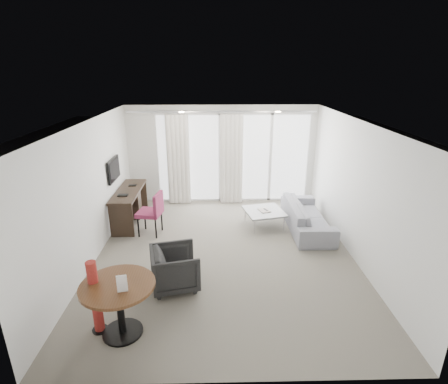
{
  "coord_description": "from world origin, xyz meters",
  "views": [
    {
      "loc": [
        -0.16,
        -6.12,
        3.53
      ],
      "look_at": [
        0.0,
        0.6,
        1.1
      ],
      "focal_mm": 28.0,
      "sensor_mm": 36.0,
      "label": 1
    }
  ],
  "objects_px": {
    "red_lamp": "(95,297)",
    "rattan_chair_a": "(261,176)",
    "desk": "(130,206)",
    "coffee_table": "(264,218)",
    "tub_armchair": "(175,268)",
    "sofa": "(307,216)",
    "rattan_chair_b": "(270,167)",
    "round_table": "(120,309)",
    "desk_chair": "(149,213)"
  },
  "relations": [
    {
      "from": "red_lamp",
      "to": "rattan_chair_a",
      "type": "bearing_deg",
      "value": 63.25
    },
    {
      "from": "red_lamp",
      "to": "rattan_chair_a",
      "type": "relative_size",
      "value": 1.32
    },
    {
      "from": "red_lamp",
      "to": "rattan_chair_a",
      "type": "distance_m",
      "value": 6.64
    },
    {
      "from": "desk",
      "to": "coffee_table",
      "type": "bearing_deg",
      "value": -5.48
    },
    {
      "from": "desk",
      "to": "tub_armchair",
      "type": "height_order",
      "value": "desk"
    },
    {
      "from": "sofa",
      "to": "rattan_chair_a",
      "type": "distance_m",
      "value": 2.81
    },
    {
      "from": "rattan_chair_b",
      "to": "coffee_table",
      "type": "bearing_deg",
      "value": -100.4
    },
    {
      "from": "round_table",
      "to": "rattan_chair_b",
      "type": "bearing_deg",
      "value": 66.19
    },
    {
      "from": "rattan_chair_a",
      "to": "sofa",
      "type": "bearing_deg",
      "value": -89.26
    },
    {
      "from": "round_table",
      "to": "sofa",
      "type": "xyz_separation_m",
      "value": [
        3.39,
        3.29,
        -0.09
      ]
    },
    {
      "from": "desk_chair",
      "to": "round_table",
      "type": "relative_size",
      "value": 0.97
    },
    {
      "from": "tub_armchair",
      "to": "coffee_table",
      "type": "height_order",
      "value": "tub_armchair"
    },
    {
      "from": "rattan_chair_b",
      "to": "desk",
      "type": "bearing_deg",
      "value": -139.44
    },
    {
      "from": "sofa",
      "to": "rattan_chair_b",
      "type": "relative_size",
      "value": 2.58
    },
    {
      "from": "desk",
      "to": "round_table",
      "type": "relative_size",
      "value": 1.7
    },
    {
      "from": "tub_armchair",
      "to": "sofa",
      "type": "bearing_deg",
      "value": -64.78
    },
    {
      "from": "desk_chair",
      "to": "sofa",
      "type": "relative_size",
      "value": 0.46
    },
    {
      "from": "round_table",
      "to": "coffee_table",
      "type": "xyz_separation_m",
      "value": [
        2.43,
        3.45,
        -0.21
      ]
    },
    {
      "from": "sofa",
      "to": "round_table",
      "type": "bearing_deg",
      "value": 134.15
    },
    {
      "from": "desk_chair",
      "to": "tub_armchair",
      "type": "distance_m",
      "value": 2.15
    },
    {
      "from": "rattan_chair_a",
      "to": "desk_chair",
      "type": "bearing_deg",
      "value": -148.56
    },
    {
      "from": "red_lamp",
      "to": "tub_armchair",
      "type": "bearing_deg",
      "value": 47.05
    },
    {
      "from": "desk",
      "to": "rattan_chair_a",
      "type": "height_order",
      "value": "rattan_chair_a"
    },
    {
      "from": "round_table",
      "to": "rattan_chair_a",
      "type": "relative_size",
      "value": 1.2
    },
    {
      "from": "desk",
      "to": "round_table",
      "type": "xyz_separation_m",
      "value": [
        0.73,
        -3.75,
        0.0
      ]
    },
    {
      "from": "coffee_table",
      "to": "round_table",
      "type": "bearing_deg",
      "value": -125.18
    },
    {
      "from": "desk_chair",
      "to": "tub_armchair",
      "type": "bearing_deg",
      "value": -58.64
    },
    {
      "from": "round_table",
      "to": "tub_armchair",
      "type": "distance_m",
      "value": 1.26
    },
    {
      "from": "rattan_chair_a",
      "to": "rattan_chair_b",
      "type": "bearing_deg",
      "value": 52.04
    },
    {
      "from": "round_table",
      "to": "tub_armchair",
      "type": "height_order",
      "value": "round_table"
    },
    {
      "from": "tub_armchair",
      "to": "rattan_chair_a",
      "type": "height_order",
      "value": "rattan_chair_a"
    },
    {
      "from": "round_table",
      "to": "red_lamp",
      "type": "xyz_separation_m",
      "value": [
        -0.34,
        0.06,
        0.15
      ]
    },
    {
      "from": "round_table",
      "to": "sofa",
      "type": "bearing_deg",
      "value": 44.15
    },
    {
      "from": "red_lamp",
      "to": "coffee_table",
      "type": "relative_size",
      "value": 1.31
    },
    {
      "from": "desk",
      "to": "sofa",
      "type": "bearing_deg",
      "value": -6.4
    },
    {
      "from": "coffee_table",
      "to": "rattan_chair_a",
      "type": "height_order",
      "value": "rattan_chair_a"
    },
    {
      "from": "coffee_table",
      "to": "rattan_chair_a",
      "type": "distance_m",
      "value": 2.57
    },
    {
      "from": "desk_chair",
      "to": "rattan_chair_b",
      "type": "distance_m",
      "value": 5.08
    },
    {
      "from": "desk_chair",
      "to": "sofa",
      "type": "distance_m",
      "value": 3.54
    },
    {
      "from": "rattan_chair_a",
      "to": "rattan_chair_b",
      "type": "distance_m",
      "value": 1.11
    },
    {
      "from": "tub_armchair",
      "to": "rattan_chair_a",
      "type": "relative_size",
      "value": 0.92
    },
    {
      "from": "round_table",
      "to": "sofa",
      "type": "height_order",
      "value": "round_table"
    },
    {
      "from": "desk_chair",
      "to": "coffee_table",
      "type": "xyz_separation_m",
      "value": [
        2.58,
        0.34,
        -0.29
      ]
    },
    {
      "from": "sofa",
      "to": "rattan_chair_a",
      "type": "bearing_deg",
      "value": 15.22
    },
    {
      "from": "sofa",
      "to": "rattan_chair_b",
      "type": "xyz_separation_m",
      "value": [
        -0.3,
        3.72,
        0.1
      ]
    },
    {
      "from": "rattan_chair_b",
      "to": "round_table",
      "type": "bearing_deg",
      "value": -113.68
    },
    {
      "from": "desk",
      "to": "rattan_chair_b",
      "type": "xyz_separation_m",
      "value": [
        3.83,
        3.26,
        0.01
      ]
    },
    {
      "from": "sofa",
      "to": "rattan_chair_a",
      "type": "relative_size",
      "value": 2.52
    },
    {
      "from": "rattan_chair_b",
      "to": "red_lamp",
      "type": "bearing_deg",
      "value": -116.15
    },
    {
      "from": "desk",
      "to": "sofa",
      "type": "height_order",
      "value": "desk"
    }
  ]
}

